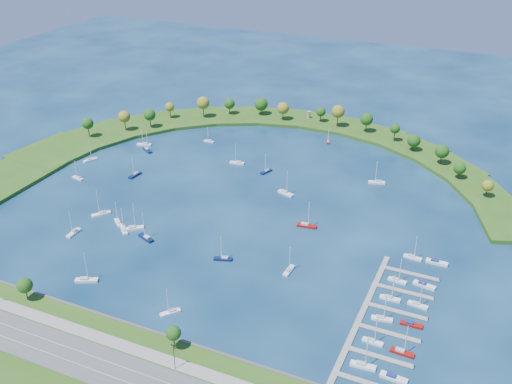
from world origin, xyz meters
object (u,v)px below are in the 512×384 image
at_px(moored_boat_15, 209,141).
at_px(docked_boat_7, 418,304).
at_px(moored_boat_8, 266,171).
at_px(docked_boat_5, 411,324).
at_px(moored_boat_3, 237,162).
at_px(moored_boat_10, 286,193).
at_px(moored_boat_19, 223,258).
at_px(docked_boat_1, 393,378).
at_px(docked_boat_6, 390,298).
at_px(docked_boat_0, 363,365).
at_px(moored_boat_11, 289,270).
at_px(moored_boat_2, 134,228).
at_px(docked_boat_10, 413,257).
at_px(moored_boat_17, 86,279).
at_px(docked_boat_4, 382,318).
at_px(moored_boat_5, 328,141).
at_px(moored_boat_16, 118,222).
at_px(moored_boat_14, 146,237).
at_px(moored_boat_7, 78,177).
at_px(moored_boat_21, 147,150).
at_px(dock_system, 381,319).
at_px(harbor_tower, 309,115).
at_px(docked_boat_3, 402,352).
at_px(moored_boat_9, 90,159).
at_px(docked_boat_11, 437,262).
at_px(moored_boat_0, 135,175).
at_px(moored_boat_13, 74,232).
at_px(moored_boat_20, 307,225).
at_px(moored_boat_1, 101,213).
at_px(docked_boat_2, 373,341).
at_px(moored_boat_4, 124,229).
at_px(moored_boat_18, 377,182).
at_px(moored_boat_12, 144,144).
at_px(docked_boat_9, 424,285).
at_px(docked_boat_8, 397,280).
at_px(moored_boat_6, 170,312).

relative_size(moored_boat_15, docked_boat_7, 0.84).
relative_size(moored_boat_8, docked_boat_5, 1.37).
xyz_separation_m(moored_boat_3, moored_boat_10, (38.89, -23.14, 0.03)).
xyz_separation_m(moored_boat_19, docked_boat_1, (81.35, -38.21, -0.22)).
bearing_deg(docked_boat_6, moored_boat_8, 133.77).
bearing_deg(docked_boat_0, moored_boat_11, 131.93).
height_order(moored_boat_2, docked_boat_10, moored_boat_2).
height_order(moored_boat_17, docked_boat_4, moored_boat_17).
distance_m(moored_boat_5, docked_boat_6, 154.83).
height_order(moored_boat_16, moored_boat_17, moored_boat_17).
bearing_deg(moored_boat_14, docked_boat_6, -157.39).
relative_size(moored_boat_7, docked_boat_4, 0.92).
bearing_deg(moored_boat_21, dock_system, 3.06).
distance_m(harbor_tower, moored_boat_19, 171.78).
height_order(docked_boat_3, docked_boat_4, docked_boat_3).
height_order(moored_boat_9, docked_boat_11, moored_boat_9).
bearing_deg(moored_boat_3, docked_boat_3, 125.99).
bearing_deg(docked_boat_5, moored_boat_0, 156.78).
relative_size(moored_boat_13, moored_boat_20, 0.89).
height_order(moored_boat_3, moored_boat_5, moored_boat_3).
relative_size(moored_boat_1, docked_boat_7, 1.20).
distance_m(moored_boat_9, docked_boat_3, 213.83).
distance_m(harbor_tower, moored_boat_20, 137.97).
bearing_deg(docked_boat_2, docked_boat_11, 81.16).
height_order(moored_boat_15, moored_boat_16, moored_boat_16).
relative_size(moored_boat_4, docked_boat_3, 0.95).
bearing_deg(moored_boat_21, moored_boat_18, 38.94).
relative_size(moored_boat_18, docked_boat_6, 1.10).
xyz_separation_m(dock_system, docked_boat_4, (0.23, -0.20, 0.54)).
distance_m(docked_boat_1, docked_boat_11, 72.77).
relative_size(moored_boat_3, moored_boat_13, 1.02).
xyz_separation_m(moored_boat_12, docked_boat_11, (182.99, -55.32, -0.25)).
bearing_deg(docked_boat_4, moored_boat_13, 170.16).
bearing_deg(docked_boat_9, moored_boat_19, -160.31).
relative_size(moored_boat_8, docked_boat_10, 0.99).
xyz_separation_m(moored_boat_4, moored_boat_11, (80.94, 1.44, -0.00)).
xyz_separation_m(moored_boat_14, moored_boat_16, (-19.60, 6.12, -0.05)).
bearing_deg(moored_boat_0, moored_boat_12, -145.10).
bearing_deg(docked_boat_0, moored_boat_18, 97.82).
distance_m(moored_boat_0, moored_boat_12, 42.18).
bearing_deg(moored_boat_5, docked_boat_8, -171.80).
distance_m(moored_boat_4, docked_boat_6, 123.22).
height_order(moored_boat_18, docked_boat_7, moored_boat_18).
bearing_deg(docked_boat_10, docked_boat_6, -90.06).
bearing_deg(moored_boat_11, docked_boat_9, -73.49).
xyz_separation_m(moored_boat_6, moored_boat_14, (-37.40, 40.09, 0.04)).
height_order(moored_boat_9, docked_boat_10, moored_boat_9).
distance_m(moored_boat_5, moored_boat_17, 182.04).
bearing_deg(moored_boat_10, moored_boat_8, 152.84).
distance_m(dock_system, moored_boat_1, 143.12).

